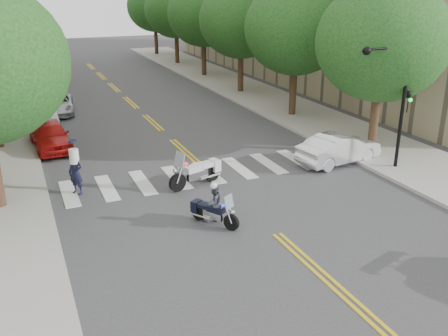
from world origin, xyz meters
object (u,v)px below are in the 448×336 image
officer_standing (76,173)px  motorcycle_police (213,206)px  convertible (339,149)px  motorcycle_parked (199,172)px

officer_standing → motorcycle_police: bearing=1.2°
officer_standing → convertible: (12.14, -1.05, -0.21)m
motorcycle_parked → officer_standing: bearing=60.8°
motorcycle_parked → convertible: 7.16m
motorcycle_police → convertible: bearing=173.4°
motorcycle_parked → convertible: size_ratio=0.59×
motorcycle_police → convertible: 8.85m
motorcycle_police → motorcycle_parked: bearing=-134.6°
officer_standing → convertible: officer_standing is taller
motorcycle_parked → officer_standing: size_ratio=1.37×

